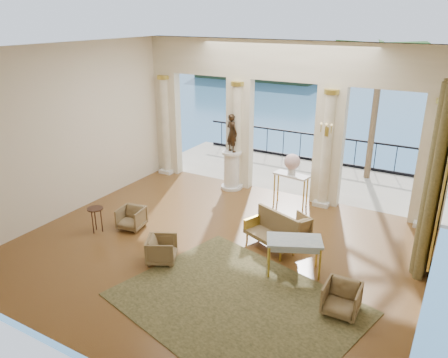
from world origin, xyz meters
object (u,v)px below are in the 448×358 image
Objects in this scene: pedestal at (232,171)px; console_table at (291,180)px; armchair_a at (131,217)px; armchair_b at (342,297)px; armchair_d at (162,249)px; statue at (232,133)px; game_table at (294,243)px; side_table at (95,211)px; settee at (273,231)px; armchair_c at (295,226)px.

pedestal is 1.16× the size of console_table.
armchair_b reaches higher than armchair_a.
pedestal is at bearing -17.84° from armchair_d.
pedestal is at bearing 66.21° from armchair_a.
statue is (-4.70, 4.36, 1.47)m from armchair_b.
console_table is (-1.35, 3.23, 0.08)m from game_table.
pedestal reaches higher than side_table.
settee is 1.14m from game_table.
pedestal reaches higher than armchair_a.
statue reaches higher than armchair_b.
armchair_d is at bearing -114.70° from settee.
game_table is (-1.26, 0.82, 0.38)m from armchair_b.
statue reaches higher than settee.
game_table is at bearing 8.18° from side_table.
armchair_c is at bearing -35.52° from pedestal.
armchair_a is 0.53× the size of statue.
statue is (-0.76, 4.57, 1.47)m from armchair_d.
console_table is (-2.61, 4.05, 0.46)m from armchair_b.
armchair_a is 4.35m from game_table.
armchair_a is 1.89m from armchair_d.
side_table is at bearing -124.19° from console_table.
side_table is (-1.53, -4.25, -1.24)m from statue.
statue is (-2.63, 2.78, 1.37)m from settee.
armchair_b is at bearing -42.86° from pedestal.
armchair_c is 0.61× the size of console_table.
armchair_b is at bearing -17.10° from armchair_a.
armchair_c is (-1.79, 2.28, -0.01)m from armchair_b.
settee is at bearing -69.21° from console_table.
game_table is (4.33, 0.13, 0.39)m from armchair_a.
armchair_a is 0.60× the size of console_table.
statue is 2.33m from console_table.
pedestal is (0.90, 3.67, 0.27)m from armchair_a.
settee is at bearing -46.55° from pedestal.
pedestal reaches higher than armchair_d.
settee is (1.87, 1.79, 0.11)m from armchair_d.
armchair_b is at bearing 69.14° from armchair_c.
armchair_d is 4.86m from statue.
game_table is (2.68, 1.03, 0.38)m from armchair_d.
armchair_b is 6.57m from statue.
game_table reaches higher than side_table.
armchair_c is 0.99× the size of side_table.
game_table is at bearing 157.00° from statue.
statue reaches higher than pedestal.
side_table is at bearing 177.58° from armchair_b.
armchair_d is (-3.94, -0.21, -0.01)m from armchair_b.
statue reaches higher than side_table.
armchair_b is at bearing -58.12° from game_table.
armchair_d is 0.55× the size of statue.
armchair_c is at bearing 26.11° from side_table.
pedestal is at bearing 155.02° from settee.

